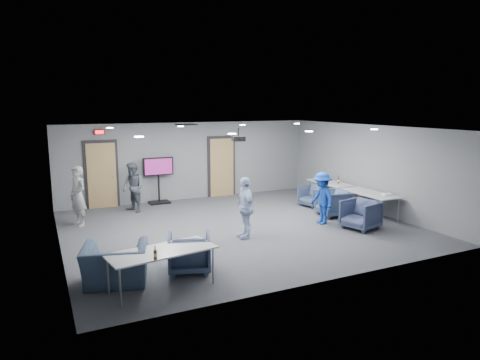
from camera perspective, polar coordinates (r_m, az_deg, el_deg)
name	(u,v)px	position (r m, az deg, el deg)	size (l,w,h in m)	color
floor	(238,227)	(11.78, -0.24, -6.29)	(9.00, 9.00, 0.00)	#393B41
ceiling	(238,128)	(11.32, -0.25, 6.95)	(9.00, 9.00, 0.00)	silver
wall_back	(190,161)	(15.14, -6.73, 2.53)	(9.00, 0.02, 2.70)	slate
wall_front	(330,212)	(8.11, 11.94, -4.16)	(9.00, 0.02, 2.70)	slate
wall_left	(57,193)	(10.41, -23.26, -1.64)	(0.02, 8.00, 2.70)	slate
wall_right	(368,168)	(13.97, 16.69, 1.55)	(0.02, 8.00, 2.70)	slate
door_left	(102,175)	(14.47, -17.96, 0.63)	(1.06, 0.17, 2.24)	black
door_right	(222,167)	(15.56, -2.47, 1.74)	(1.06, 0.17, 2.24)	black
exit_sign	(99,132)	(14.30, -18.25, 6.09)	(0.32, 0.08, 0.16)	black
hvac_diffuser	(186,125)	(13.73, -7.20, 7.35)	(0.60, 0.60, 0.03)	black
downlights	(238,129)	(11.32, -0.25, 6.87)	(6.18, 3.78, 0.02)	white
person_a	(78,196)	(12.55, -20.78, -2.02)	(0.61, 0.40, 1.66)	#969895
person_b	(133,188)	(13.63, -14.07, -0.98)	(0.75, 0.59, 1.55)	#4F565F
person_c	(245,208)	(10.69, 0.68, -3.69)	(0.91, 0.38, 1.55)	silver
person_d	(322,198)	(12.15, 10.85, -2.40)	(0.94, 0.54, 1.46)	#173895
chair_right_a	(312,196)	(14.28, 9.63, -2.13)	(0.72, 0.74, 0.67)	#37455F
chair_right_b	(333,203)	(13.14, 12.32, -3.03)	(0.84, 0.86, 0.79)	#3C4B68
chair_right_c	(361,215)	(11.96, 15.78, -4.47)	(0.84, 0.86, 0.78)	#343D5B
chair_front_a	(189,252)	(8.75, -6.77, -9.58)	(0.82, 0.84, 0.77)	#384462
chair_front_b	(116,264)	(8.43, -16.25, -10.73)	(1.16, 1.01, 0.75)	#3A4C65
table_right_a	(330,184)	(14.69, 11.92, -0.48)	(0.73, 1.75, 0.73)	#ACAEB0
table_right_b	(370,194)	(13.26, 16.90, -1.81)	(0.77, 1.85, 0.73)	#ACAEB0
table_front_left	(161,253)	(7.91, -10.43, -9.49)	(2.03, 1.09, 0.73)	#ACAEB0
bottle_front	(155,254)	(7.44, -11.24, -9.71)	(0.06, 0.06, 0.24)	#522C0E
bottle_right	(338,181)	(14.51, 12.98, -0.07)	(0.07, 0.07, 0.27)	#522C0E
snack_box	(321,180)	(14.93, 10.75, -0.01)	(0.20, 0.13, 0.04)	#CF4E33
wrapper	(387,194)	(13.02, 19.01, -1.82)	(0.25, 0.17, 0.06)	white
tv_stand	(159,178)	(14.63, -10.80, 0.33)	(1.02, 0.49, 1.57)	black
projector	(239,138)	(11.60, -0.19, 5.56)	(0.38, 0.35, 0.36)	black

